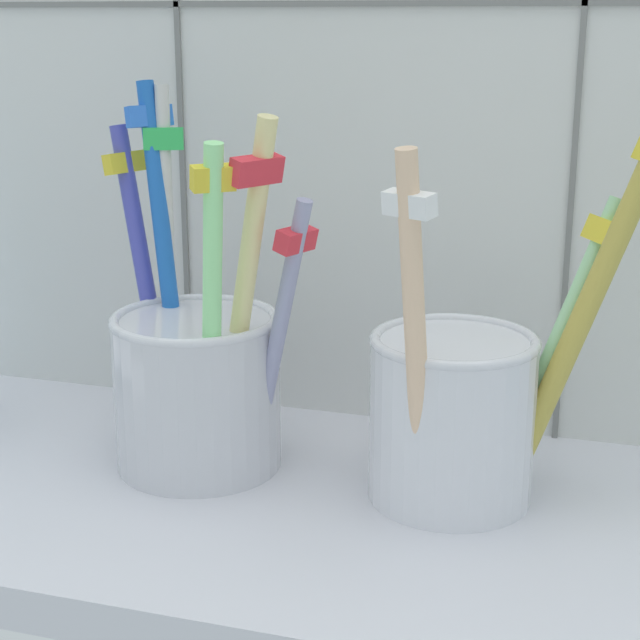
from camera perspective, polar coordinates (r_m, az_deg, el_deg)
The scene contains 4 objects.
counter_slab at distance 49.83cm, azimuth -0.77°, elevation -10.87°, with size 64.00×22.00×2.00cm, color silver.
tile_wall_back at distance 55.83cm, azimuth 2.99°, elevation 15.02°, with size 64.00×2.20×45.00cm.
toothbrush_cup_left at distance 51.63cm, azimuth -6.80°, elevation -3.00°, with size 12.29×8.64×18.88cm.
toothbrush_cup_right at distance 48.14cm, azimuth 7.70°, elevation -4.74°, with size 13.18×9.12×18.42cm.
Camera 1 is at (13.45, -42.17, 23.89)cm, focal length 57.82 mm.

